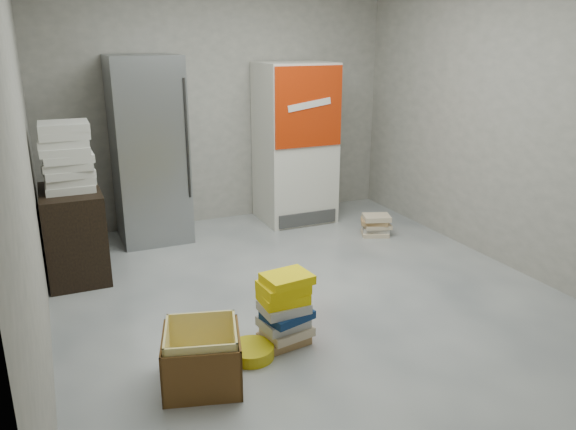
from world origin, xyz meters
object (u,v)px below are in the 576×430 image
(coke_cooler, at_px, (295,143))
(phonebook_stack_main, at_px, (285,309))
(steel_fridge, at_px, (149,150))
(cardboard_box, at_px, (202,361))
(wood_shelf, at_px, (74,233))

(coke_cooler, height_order, phonebook_stack_main, coke_cooler)
(steel_fridge, bearing_deg, phonebook_stack_main, -80.87)
(coke_cooler, bearing_deg, cardboard_box, -124.05)
(steel_fridge, distance_m, wood_shelf, 1.23)
(steel_fridge, distance_m, coke_cooler, 1.65)
(phonebook_stack_main, height_order, cardboard_box, phonebook_stack_main)
(steel_fridge, relative_size, wood_shelf, 2.37)
(steel_fridge, relative_size, cardboard_box, 3.28)
(steel_fridge, xyz_separation_m, coke_cooler, (1.65, -0.01, -0.05))
(coke_cooler, xyz_separation_m, wood_shelf, (-2.48, -0.72, -0.50))
(steel_fridge, xyz_separation_m, phonebook_stack_main, (0.41, -2.58, -0.69))
(wood_shelf, relative_size, cardboard_box, 1.38)
(wood_shelf, bearing_deg, steel_fridge, 41.31)
(coke_cooler, bearing_deg, wood_shelf, -163.72)
(coke_cooler, relative_size, cardboard_box, 3.10)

